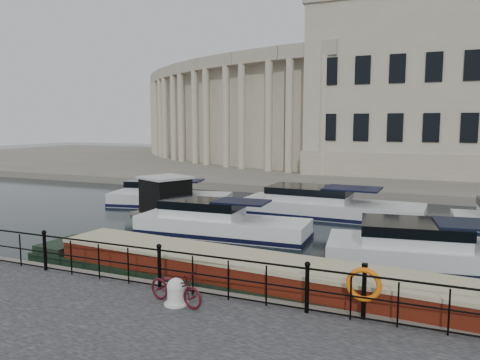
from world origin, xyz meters
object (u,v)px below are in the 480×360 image
mooring_bollard (176,292)px  harbour_hut (166,198)px  life_ring_post (364,285)px  bicycle (176,287)px  narrowboat (247,286)px

mooring_bollard → harbour_hut: 13.81m
mooring_bollard → life_ring_post: life_ring_post is taller
bicycle → harbour_hut: bearing=45.1°
narrowboat → harbour_hut: harbour_hut is taller
bicycle → narrowboat: size_ratio=0.10×
bicycle → narrowboat: bicycle is taller
bicycle → narrowboat: bearing=-9.2°
narrowboat → harbour_hut: size_ratio=4.05×
harbour_hut → narrowboat: bearing=-22.8°
narrowboat → harbour_hut: bearing=136.6°
harbour_hut → bicycle: bearing=-32.2°
life_ring_post → bicycle: bearing=-168.9°
mooring_bollard → life_ring_post: 4.41m
life_ring_post → mooring_bollard: bearing=-168.8°
bicycle → life_ring_post: (4.31, 0.84, 0.37)m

